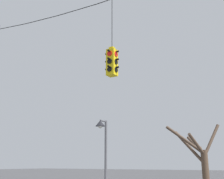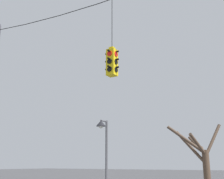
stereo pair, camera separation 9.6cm
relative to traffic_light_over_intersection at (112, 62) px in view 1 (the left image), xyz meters
name	(u,v)px [view 1 (the left image)]	position (x,y,z in m)	size (l,w,h in m)	color
traffic_light_over_intersection	(112,62)	(0.00, 0.00, 0.00)	(0.58, 0.58, 3.27)	yellow
street_lamp	(103,142)	(-2.21, 2.86, -2.75)	(0.47, 0.81, 4.24)	#515156
bare_tree	(201,162)	(1.21, 7.60, -3.64)	(2.76, 3.22, 4.39)	brown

